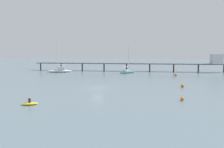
# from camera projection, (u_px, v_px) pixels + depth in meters

# --- Properties ---
(ground_plane) EXTENTS (400.00, 400.00, 0.00)m
(ground_plane) POSITION_uv_depth(u_px,v_px,m) (97.00, 88.00, 45.60)
(ground_plane) COLOR slate
(pier) EXTENTS (74.16, 8.17, 6.79)m
(pier) POSITION_uv_depth(u_px,v_px,m) (160.00, 62.00, 83.51)
(pier) COLOR #4C4C51
(pier) RESTS_ON ground_plane
(sailboat_teal) EXTENTS (5.92, 6.98, 9.65)m
(sailboat_teal) POSITION_uv_depth(u_px,v_px,m) (127.00, 71.00, 78.20)
(sailboat_teal) COLOR #1E727A
(sailboat_teal) RESTS_ON ground_plane
(sailboat_white) EXTENTS (9.30, 5.60, 11.49)m
(sailboat_white) POSITION_uv_depth(u_px,v_px,m) (60.00, 70.00, 80.77)
(sailboat_white) COLOR white
(sailboat_white) RESTS_ON ground_plane
(dinghy_yellow) EXTENTS (2.46, 1.93, 1.14)m
(dinghy_yellow) POSITION_uv_depth(u_px,v_px,m) (30.00, 103.00, 30.80)
(dinghy_yellow) COLOR yellow
(dinghy_yellow) RESTS_ON ground_plane
(mooring_buoy_far) EXTENTS (0.81, 0.81, 0.81)m
(mooring_buoy_far) POSITION_uv_depth(u_px,v_px,m) (176.00, 75.00, 67.93)
(mooring_buoy_far) COLOR orange
(mooring_buoy_far) RESTS_ON ground_plane
(mooring_buoy_near) EXTENTS (0.56, 0.56, 0.56)m
(mooring_buoy_near) POSITION_uv_depth(u_px,v_px,m) (182.00, 99.00, 33.50)
(mooring_buoy_near) COLOR orange
(mooring_buoy_near) RESTS_ON ground_plane
(mooring_buoy_outer) EXTENTS (0.70, 0.70, 0.70)m
(mooring_buoy_outer) POSITION_uv_depth(u_px,v_px,m) (183.00, 86.00, 46.30)
(mooring_buoy_outer) COLOR orange
(mooring_buoy_outer) RESTS_ON ground_plane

